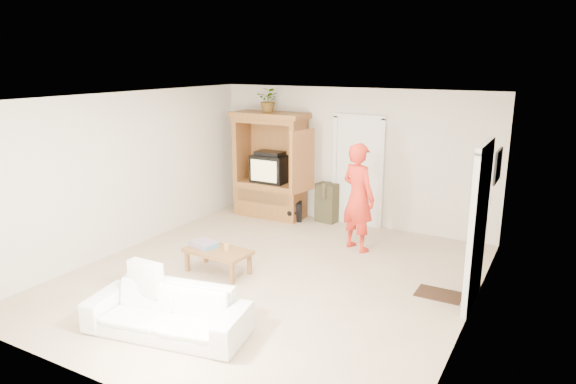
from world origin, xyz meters
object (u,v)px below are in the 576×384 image
(man, at_px, (358,197))
(sofa, at_px, (167,311))
(coffee_table, at_px, (218,253))
(armoire, at_px, (271,172))

(man, xyz_separation_m, sofa, (-0.90, -3.65, -0.63))
(man, relative_size, coffee_table, 1.78)
(armoire, relative_size, man, 1.16)
(armoire, bearing_deg, coffee_table, -74.50)
(man, bearing_deg, coffee_table, 77.32)
(armoire, bearing_deg, man, -23.19)
(coffee_table, bearing_deg, man, 57.09)
(armoire, distance_m, man, 2.44)
(sofa, bearing_deg, armoire, 95.68)
(armoire, xyz_separation_m, sofa, (1.34, -4.61, -0.63))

